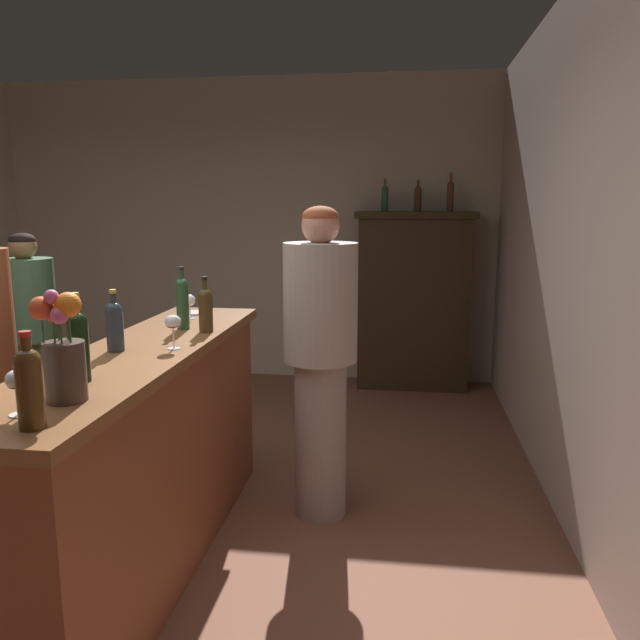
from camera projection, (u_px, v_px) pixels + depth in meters
floor at (66, 570)px, 2.90m from camera, size 9.11×9.11×0.00m
wall_back at (247, 231)px, 6.11m from camera, size 4.96×0.12×2.90m
bar_counter at (145, 460)px, 2.84m from camera, size 0.53×2.28×1.06m
display_cabinet at (414, 297)px, 5.71m from camera, size 1.09×0.41×1.64m
wine_bottle_chardonnay at (29, 384)px, 1.74m from camera, size 0.08×0.08×0.28m
wine_bottle_riesling at (78, 343)px, 2.21m from camera, size 0.07×0.07×0.33m
wine_bottle_malbec at (182, 301)px, 3.17m from camera, size 0.06×0.06×0.32m
wine_bottle_pinot at (115, 324)px, 2.69m from camera, size 0.07×0.07×0.27m
wine_bottle_merlot at (206, 308)px, 3.10m from camera, size 0.07×0.07×0.28m
wine_glass_front at (189, 301)px, 3.46m from camera, size 0.07×0.07×0.14m
wine_glass_mid at (173, 323)px, 2.73m from camera, size 0.07×0.07×0.16m
wine_glass_spare at (17, 382)px, 1.86m from camera, size 0.06×0.06×0.14m
flower_arrangement at (63, 347)px, 1.98m from camera, size 0.16×0.14×0.37m
cheese_plate at (193, 313)px, 3.64m from camera, size 0.14×0.14×0.01m
display_bottle_left at (385, 197)px, 5.58m from camera, size 0.06×0.06×0.29m
display_bottle_midleft at (418, 197)px, 5.55m from camera, size 0.07×0.07×0.30m
display_bottle_center at (450, 195)px, 5.50m from camera, size 0.06×0.06×0.35m
patron_redhead at (30, 334)px, 4.25m from camera, size 0.37×0.37×1.51m
bartender at (321, 352)px, 3.29m from camera, size 0.39×0.39×1.69m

